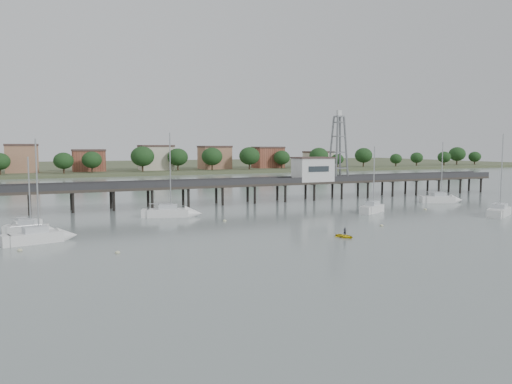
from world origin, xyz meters
TOP-DOWN VIEW (x-y plane):
  - ground_plane at (0.00, 0.00)m, footprint 500.00×500.00m
  - pier at (0.00, 60.00)m, footprint 150.00×5.00m
  - pier_building at (25.00, 60.00)m, footprint 8.40×5.40m
  - lattice_tower at (31.50, 60.00)m, footprint 3.20×3.20m
  - sailboat_d at (42.37, 26.25)m, footprint 8.98×6.56m
  - sailboat_e at (47.55, 44.33)m, footprint 8.29×5.10m
  - sailboat_b at (-30.42, 37.33)m, footprint 6.66×3.86m
  - sailboat_c at (24.89, 37.90)m, footprint 7.44×5.48m
  - sailboat_a at (-29.13, 31.36)m, footprint 8.33×4.20m
  - sailboat_f at (-8.82, 46.31)m, footprint 9.29×5.03m
  - white_tender at (-31.53, 45.73)m, footprint 4.01×2.65m
  - yellow_dinghy at (5.95, 19.16)m, footprint 2.01×1.02m
  - dinghy_occupant at (5.95, 19.16)m, footprint 0.58×1.09m
  - mooring_buoys at (0.22, 28.96)m, footprint 73.57×17.62m
  - far_shore at (0.36, 239.58)m, footprint 500.00×170.00m

SIDE VIEW (x-z plane):
  - ground_plane at x=0.00m, z-range 0.00..0.00m
  - yellow_dinghy at x=5.95m, z-range -1.36..1.36m
  - dinghy_occupant at x=5.95m, z-range -0.12..0.12m
  - mooring_buoys at x=0.22m, z-range -0.12..0.28m
  - white_tender at x=-31.53m, z-range -0.28..1.17m
  - sailboat_f at x=-8.82m, z-range -6.70..7.97m
  - sailboat_d at x=42.37m, z-range -6.64..7.91m
  - sailboat_a at x=-29.13m, z-range -5.98..7.27m
  - sailboat_e at x=47.55m, z-range -5.97..7.25m
  - sailboat_c at x=24.89m, z-range -5.46..6.75m
  - sailboat_b at x=-30.42m, z-range -4.72..6.03m
  - far_shore at x=0.36m, z-range -4.25..6.15m
  - pier at x=0.00m, z-range 1.04..6.54m
  - pier_building at x=25.00m, z-range 4.02..9.32m
  - lattice_tower at x=31.50m, z-range 3.35..18.85m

